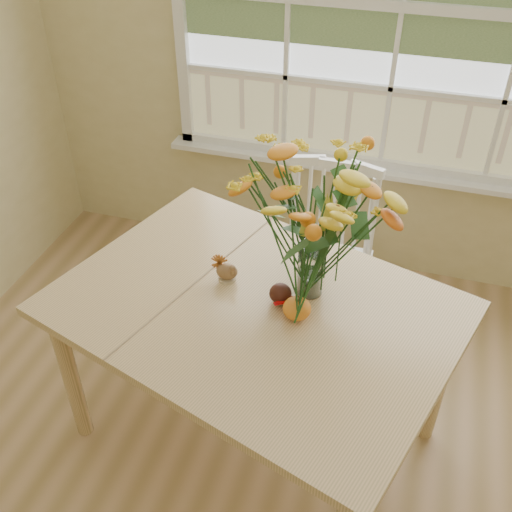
% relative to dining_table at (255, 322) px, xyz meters
% --- Properties ---
extents(wall_back, '(4.00, 0.02, 2.70)m').
position_rel_dining_table_xyz_m(wall_back, '(0.31, 1.41, 0.65)').
color(wall_back, '#CFC184').
rests_on(wall_back, floor).
extents(window, '(2.42, 0.12, 1.74)m').
position_rel_dining_table_xyz_m(window, '(0.31, 1.37, 0.83)').
color(window, silver).
rests_on(window, wall_back).
extents(dining_table, '(1.73, 1.46, 0.79)m').
position_rel_dining_table_xyz_m(dining_table, '(0.00, 0.00, 0.00)').
color(dining_table, tan).
rests_on(dining_table, floor).
extents(windsor_chair, '(0.45, 0.43, 0.96)m').
position_rel_dining_table_xyz_m(windsor_chair, '(0.14, 0.76, -0.16)').
color(windsor_chair, white).
rests_on(windsor_chair, floor).
extents(flower_vase, '(0.48, 0.48, 0.57)m').
position_rel_dining_table_xyz_m(flower_vase, '(0.18, 0.14, 0.43)').
color(flower_vase, white).
rests_on(flower_vase, dining_table).
extents(pumpkin, '(0.11, 0.11, 0.08)m').
position_rel_dining_table_xyz_m(pumpkin, '(0.17, -0.02, 0.13)').
color(pumpkin, orange).
rests_on(pumpkin, dining_table).
extents(turkey_figurine, '(0.09, 0.07, 0.11)m').
position_rel_dining_table_xyz_m(turkey_figurine, '(-0.15, 0.11, 0.14)').
color(turkey_figurine, '#CCB78C').
rests_on(turkey_figurine, dining_table).
extents(dark_gourd, '(0.12, 0.09, 0.08)m').
position_rel_dining_table_xyz_m(dark_gourd, '(0.09, 0.04, 0.13)').
color(dark_gourd, '#38160F').
rests_on(dark_gourd, dining_table).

